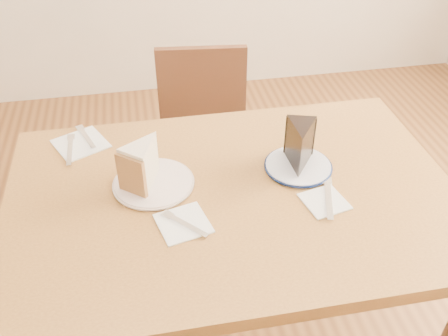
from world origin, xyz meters
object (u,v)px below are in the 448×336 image
(table, at_px, (233,218))
(plate_navy, at_px, (298,166))
(chair_far, at_px, (205,148))
(plate_cream, at_px, (154,183))
(chocolate_cake, at_px, (300,148))
(carrot_cake, at_px, (146,163))

(table, height_order, plate_navy, plate_navy)
(chair_far, bearing_deg, plate_navy, 115.35)
(table, xyz_separation_m, plate_cream, (-0.21, 0.07, 0.10))
(plate_cream, distance_m, chocolate_cake, 0.41)
(plate_navy, xyz_separation_m, chocolate_cake, (-0.00, -0.00, 0.06))
(carrot_cake, height_order, chocolate_cake, chocolate_cake)
(plate_navy, bearing_deg, table, -161.62)
(table, relative_size, plate_navy, 6.54)
(table, bearing_deg, plate_navy, 18.38)
(chair_far, bearing_deg, carrot_cake, 72.70)
(carrot_cake, distance_m, chocolate_cake, 0.42)
(chair_far, relative_size, plate_navy, 4.54)
(chocolate_cake, bearing_deg, table, 34.87)
(carrot_cake, relative_size, chocolate_cake, 0.99)
(chocolate_cake, bearing_deg, plate_cream, 16.67)
(chocolate_cake, bearing_deg, chair_far, -54.28)
(plate_navy, distance_m, carrot_cake, 0.43)
(table, xyz_separation_m, chocolate_cake, (0.20, 0.07, 0.17))
(chair_far, xyz_separation_m, plate_navy, (0.19, -0.55, 0.29))
(chair_far, xyz_separation_m, chocolate_cake, (0.19, -0.55, 0.36))
(table, bearing_deg, plate_cream, 162.18)
(chair_far, height_order, carrot_cake, carrot_cake)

